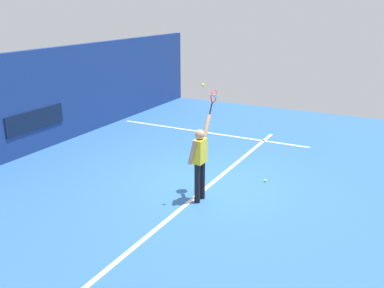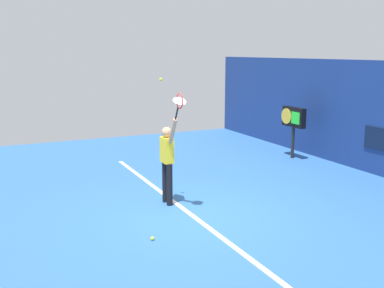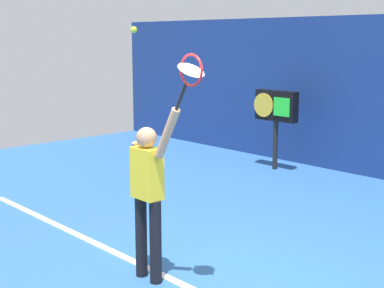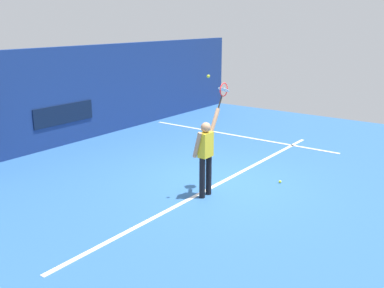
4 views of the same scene
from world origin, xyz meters
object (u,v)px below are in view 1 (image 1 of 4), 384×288
tennis_racket (213,97)px  tennis_player (200,159)px  tennis_ball (203,85)px  spare_ball (265,181)px

tennis_racket → tennis_player: bearing=179.6°
tennis_player → tennis_ball: tennis_ball is taller
tennis_player → tennis_racket: (0.66, -0.00, 1.27)m
spare_ball → tennis_player: bearing=150.2°
tennis_player → tennis_racket: bearing=-0.4°
tennis_ball → spare_ball: size_ratio=1.00×
tennis_racket → spare_ball: 2.68m
tennis_ball → spare_ball: (1.80, -0.90, -2.65)m
tennis_ball → tennis_player: bearing=55.8°
tennis_player → tennis_ball: (-0.07, -0.10, 1.68)m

